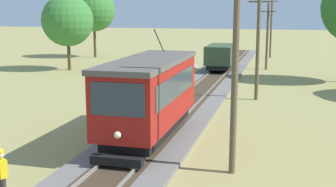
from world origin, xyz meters
The scene contains 10 objects.
red_tram centered at (0.00, 14.38, 2.19)m, with size 2.60×8.54×4.79m.
freight_car centered at (0.00, 37.56, 1.56)m, with size 2.40×5.20×2.31m.
utility_pole_near_tram centered at (4.11, 11.52, 4.07)m, with size 1.40×0.51×7.95m.
utility_pole_mid centered at (4.11, 25.27, 3.76)m, with size 1.40×0.52×7.34m.
utility_pole_far centered at (4.11, 41.17, 3.36)m, with size 1.40×0.49×6.53m.
utility_pole_distant centered at (4.11, 52.47, 4.01)m, with size 1.40×0.42×7.84m.
gravel_pile centered at (-4.11, 40.94, 0.43)m, with size 3.10×3.10×0.86m, color gray.
track_worker centered at (-2.53, 6.93, 0.98)m, with size 0.45×0.41×1.78m.
tree_right_near centered at (-14.81, 35.64, 4.86)m, with size 5.04×5.04×7.38m.
tree_left_far centered at (-17.13, 47.21, 5.83)m, with size 5.26×5.26×8.47m.
Camera 1 is at (5.78, -4.48, 6.02)m, focal length 47.69 mm.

